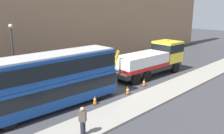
{
  "coord_description": "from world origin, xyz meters",
  "views": [
    {
      "loc": [
        -15.01,
        -14.93,
        7.39
      ],
      "look_at": [
        -0.07,
        -0.15,
        2.0
      ],
      "focal_mm": 38.82,
      "sensor_mm": 36.0,
      "label": 1
    }
  ],
  "objects_px": {
    "recovery_tow_truck": "(152,59)",
    "traffic_cone_near_truck": "(144,82)",
    "pedestrian_onlooker": "(83,121)",
    "street_lamp": "(13,51)",
    "traffic_cone_near_bus": "(95,100)",
    "traffic_cone_midway": "(128,90)",
    "double_decker_bus": "(48,80)"
  },
  "relations": [
    {
      "from": "street_lamp",
      "to": "traffic_cone_midway",
      "type": "bearing_deg",
      "value": -53.36
    },
    {
      "from": "recovery_tow_truck",
      "to": "double_decker_bus",
      "type": "xyz_separation_m",
      "value": [
        -12.57,
        0.03,
        0.47
      ]
    },
    {
      "from": "pedestrian_onlooker",
      "to": "traffic_cone_near_truck",
      "type": "distance_m",
      "value": 10.28
    },
    {
      "from": "recovery_tow_truck",
      "to": "traffic_cone_near_truck",
      "type": "xyz_separation_m",
      "value": [
        -3.52,
        -1.67,
        -1.42
      ]
    },
    {
      "from": "traffic_cone_near_truck",
      "to": "double_decker_bus",
      "type": "bearing_deg",
      "value": 169.41
    },
    {
      "from": "recovery_tow_truck",
      "to": "pedestrian_onlooker",
      "type": "xyz_separation_m",
      "value": [
        -13.3,
        -4.76,
        -0.77
      ]
    },
    {
      "from": "traffic_cone_midway",
      "to": "traffic_cone_near_truck",
      "type": "xyz_separation_m",
      "value": [
        2.73,
        0.33,
        0.0
      ]
    },
    {
      "from": "pedestrian_onlooker",
      "to": "traffic_cone_near_bus",
      "type": "height_order",
      "value": "pedestrian_onlooker"
    },
    {
      "from": "traffic_cone_near_bus",
      "to": "traffic_cone_midway",
      "type": "relative_size",
      "value": 1.0
    },
    {
      "from": "recovery_tow_truck",
      "to": "street_lamp",
      "type": "relative_size",
      "value": 1.75
    },
    {
      "from": "street_lamp",
      "to": "recovery_tow_truck",
      "type": "bearing_deg",
      "value": -26.49
    },
    {
      "from": "pedestrian_onlooker",
      "to": "recovery_tow_truck",
      "type": "bearing_deg",
      "value": -13.65
    },
    {
      "from": "pedestrian_onlooker",
      "to": "traffic_cone_near_truck",
      "type": "xyz_separation_m",
      "value": [
        9.78,
        3.1,
        -0.64
      ]
    },
    {
      "from": "recovery_tow_truck",
      "to": "traffic_cone_near_bus",
      "type": "distance_m",
      "value": 9.9
    },
    {
      "from": "traffic_cone_near_bus",
      "to": "street_lamp",
      "type": "bearing_deg",
      "value": 108.71
    },
    {
      "from": "double_decker_bus",
      "to": "traffic_cone_near_truck",
      "type": "relative_size",
      "value": 15.47
    },
    {
      "from": "pedestrian_onlooker",
      "to": "street_lamp",
      "type": "relative_size",
      "value": 0.29
    },
    {
      "from": "recovery_tow_truck",
      "to": "pedestrian_onlooker",
      "type": "relative_size",
      "value": 5.97
    },
    {
      "from": "traffic_cone_midway",
      "to": "street_lamp",
      "type": "relative_size",
      "value": 0.12
    },
    {
      "from": "recovery_tow_truck",
      "to": "traffic_cone_near_bus",
      "type": "xyz_separation_m",
      "value": [
        -9.66,
        -1.65,
        -1.42
      ]
    },
    {
      "from": "traffic_cone_midway",
      "to": "street_lamp",
      "type": "height_order",
      "value": "street_lamp"
    },
    {
      "from": "double_decker_bus",
      "to": "traffic_cone_near_bus",
      "type": "relative_size",
      "value": 15.47
    },
    {
      "from": "recovery_tow_truck",
      "to": "traffic_cone_near_bus",
      "type": "bearing_deg",
      "value": -167.28
    },
    {
      "from": "recovery_tow_truck",
      "to": "traffic_cone_near_bus",
      "type": "height_order",
      "value": "recovery_tow_truck"
    },
    {
      "from": "recovery_tow_truck",
      "to": "street_lamp",
      "type": "bearing_deg",
      "value": 156.51
    },
    {
      "from": "traffic_cone_near_bus",
      "to": "traffic_cone_near_truck",
      "type": "height_order",
      "value": "same"
    },
    {
      "from": "pedestrian_onlooker",
      "to": "traffic_cone_near_truck",
      "type": "bearing_deg",
      "value": -15.78
    },
    {
      "from": "recovery_tow_truck",
      "to": "pedestrian_onlooker",
      "type": "height_order",
      "value": "recovery_tow_truck"
    },
    {
      "from": "recovery_tow_truck",
      "to": "pedestrian_onlooker",
      "type": "distance_m",
      "value": 14.15
    },
    {
      "from": "street_lamp",
      "to": "pedestrian_onlooker",
      "type": "bearing_deg",
      "value": -95.3
    },
    {
      "from": "recovery_tow_truck",
      "to": "traffic_cone_near_truck",
      "type": "height_order",
      "value": "recovery_tow_truck"
    },
    {
      "from": "traffic_cone_midway",
      "to": "double_decker_bus",
      "type": "bearing_deg",
      "value": 162.27
    }
  ]
}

